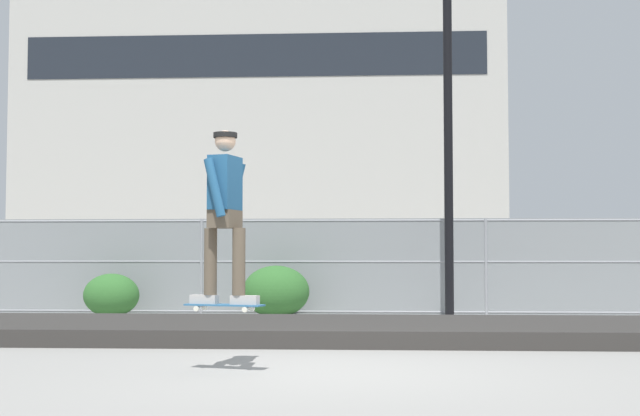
{
  "coord_description": "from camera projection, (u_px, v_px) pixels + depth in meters",
  "views": [
    {
      "loc": [
        0.53,
        -8.67,
        1.17
      ],
      "look_at": [
        -0.2,
        4.07,
        1.84
      ],
      "focal_mm": 48.79,
      "sensor_mm": 36.0,
      "label": 1
    }
  ],
  "objects": [
    {
      "name": "parked_car_mid",
      "position": [
        498.0,
        269.0,
        18.94
      ],
      "size": [
        4.43,
        2.01,
        1.66
      ],
      "color": "navy",
      "rests_on": "ground_plane"
    },
    {
      "name": "gravel_berm",
      "position": [
        332.0,
        330.0,
        12.08
      ],
      "size": [
        15.28,
        3.0,
        0.22
      ],
      "primitive_type": "cube",
      "color": "#33302D",
      "rests_on": "ground_plane"
    },
    {
      "name": "skater",
      "position": [
        225.0,
        205.0,
        8.68
      ],
      "size": [
        0.72,
        0.62,
        1.74
      ],
      "color": "#B2ADA8",
      "rests_on": "skateboard"
    },
    {
      "name": "parked_car_near",
      "position": [
        207.0,
        269.0,
        18.83
      ],
      "size": [
        4.42,
        1.99,
        1.66
      ],
      "color": "#B7BABF",
      "rests_on": "ground_plane"
    },
    {
      "name": "ground_plane",
      "position": [
        317.0,
        372.0,
        8.61
      ],
      "size": [
        120.0,
        120.0,
        0.0
      ],
      "primitive_type": "plane",
      "color": "gray"
    },
    {
      "name": "library_building",
      "position": [
        266.0,
        114.0,
        56.13
      ],
      "size": [
        29.11,
        11.97,
        20.41
      ],
      "color": "#B2AFA8",
      "rests_on": "ground_plane"
    },
    {
      "name": "skateboard",
      "position": [
        224.0,
        305.0,
        8.62
      ],
      "size": [
        0.82,
        0.4,
        0.07
      ],
      "color": "#2D608C"
    },
    {
      "name": "shrub_center",
      "position": [
        276.0,
        291.0,
        16.02
      ],
      "size": [
        1.23,
        1.01,
        0.95
      ],
      "color": "#336B2D",
      "rests_on": "ground_plane"
    },
    {
      "name": "shrub_left",
      "position": [
        111.0,
        295.0,
        16.13
      ],
      "size": [
        1.04,
        0.85,
        0.8
      ],
      "color": "#336B2D",
      "rests_on": "ground_plane"
    },
    {
      "name": "chain_fence",
      "position": [
        342.0,
        266.0,
        16.7
      ],
      "size": [
        27.45,
        0.06,
        1.85
      ],
      "color": "gray",
      "rests_on": "ground_plane"
    },
    {
      "name": "street_lamp",
      "position": [
        448.0,
        57.0,
        15.7
      ],
      "size": [
        0.44,
        0.44,
        7.72
      ],
      "color": "black",
      "rests_on": "ground_plane"
    }
  ]
}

